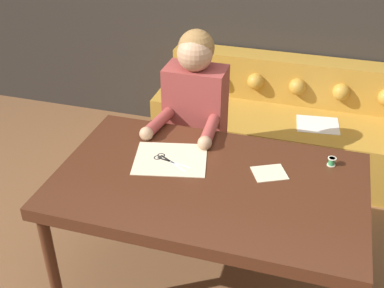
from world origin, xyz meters
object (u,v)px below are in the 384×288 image
dining_table (209,190)px  thread_spool (332,162)px  couch (291,128)px  scissors (166,160)px  person (195,128)px

dining_table → thread_spool: (0.58, 0.31, 0.09)m
couch → scissors: bearing=-112.0°
scissors → thread_spool: 0.87m
couch → person: 1.05m
person → thread_spool: bearing=-22.3°
scissors → person: bearing=90.2°
scissors → dining_table: bearing=-20.8°
dining_table → person: (-0.27, 0.65, -0.04)m
dining_table → scissors: bearing=159.2°
thread_spool → couch: bearing=104.1°
couch → person: bearing=-124.1°
dining_table → thread_spool: 0.66m
dining_table → person: person is taller
dining_table → person: bearing=112.1°
couch → thread_spool: thread_spool is taller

